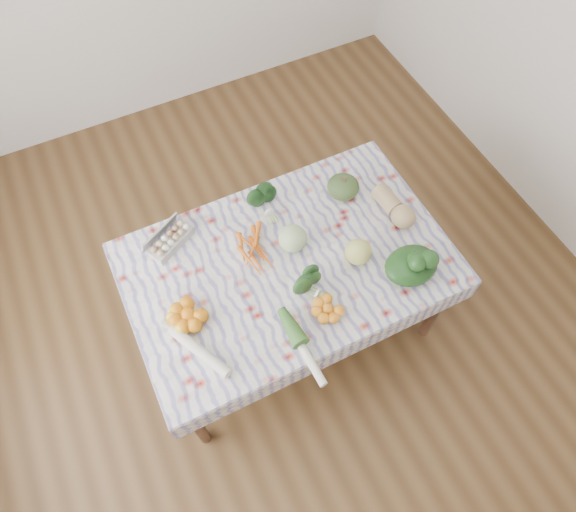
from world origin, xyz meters
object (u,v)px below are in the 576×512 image
object	(u,v)px
dining_table	(288,270)
grapefruit	(358,252)
egg_carton	(171,241)
cabbage	(293,238)
kabocha_squash	(343,187)
butternut_squash	(395,206)

from	to	relation	value
dining_table	grapefruit	distance (m)	0.39
egg_carton	cabbage	xyz separation A→B (m)	(0.56, -0.29, 0.04)
kabocha_squash	butternut_squash	distance (m)	0.30
dining_table	egg_carton	size ratio (longest dim) A/B	6.24
egg_carton	grapefruit	xyz separation A→B (m)	(0.83, -0.50, 0.03)
egg_carton	butternut_squash	world-z (taller)	butternut_squash
dining_table	butternut_squash	xyz separation A→B (m)	(0.65, 0.02, 0.15)
kabocha_squash	cabbage	bearing A→B (deg)	-154.90
egg_carton	grapefruit	bearing A→B (deg)	-59.50
egg_carton	grapefruit	distance (m)	0.97
butternut_squash	grapefruit	size ratio (longest dim) A/B	2.04
dining_table	egg_carton	bearing A→B (deg)	143.96
butternut_squash	grapefruit	bearing A→B (deg)	-157.86
dining_table	cabbage	size ratio (longest dim) A/B	10.80
cabbage	grapefruit	world-z (taller)	cabbage
dining_table	butternut_squash	bearing A→B (deg)	2.18
butternut_squash	grapefruit	xyz separation A→B (m)	(-0.32, -0.17, 0.00)
grapefruit	kabocha_squash	bearing A→B (deg)	70.72
dining_table	egg_carton	world-z (taller)	egg_carton
cabbage	butternut_squash	xyz separation A→B (m)	(0.59, -0.05, -0.01)
kabocha_squash	grapefruit	distance (m)	0.43
grapefruit	cabbage	bearing A→B (deg)	140.39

